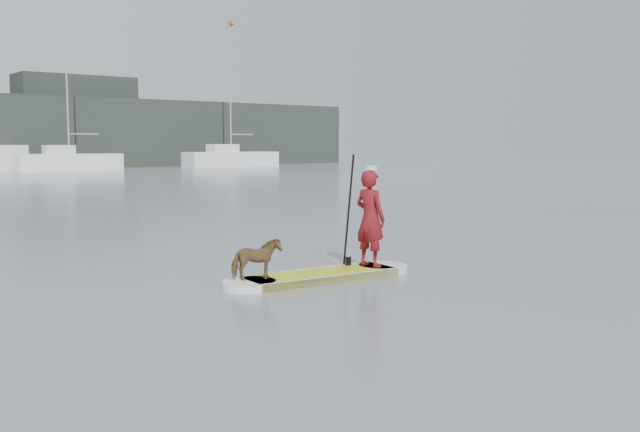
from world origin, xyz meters
TOP-DOWN VIEW (x-y plane):
  - ground at (0.00, 0.00)m, footprint 140.00×140.00m
  - paddleboard at (2.26, -0.81)m, footprint 3.29×1.01m
  - paddler at (3.23, -0.89)m, footprint 0.44×0.61m
  - white_cap at (3.23, -0.89)m, footprint 0.22×0.22m
  - dog at (1.14, -0.71)m, footprint 0.78×0.49m
  - paddle at (3.00, -0.62)m, footprint 0.10×0.30m
  - sailboat_e at (13.85, 44.32)m, footprint 7.68×3.17m
  - sailboat_f at (28.32, 44.95)m, footprint 8.50×2.70m
  - shore_building_east at (18.00, 54.00)m, footprint 10.00×4.00m

SIDE VIEW (x-z plane):
  - ground at x=0.00m, z-range 0.00..0.00m
  - paddleboard at x=2.26m, z-range 0.00..0.12m
  - dog at x=1.14m, z-range 0.12..0.73m
  - sailboat_e at x=13.85m, z-range -4.64..6.19m
  - paddle at x=3.00m, z-range -0.20..1.80m
  - sailboat_f at x=28.32m, z-range -5.47..7.18m
  - paddler at x=3.23m, z-range 0.12..1.69m
  - white_cap at x=3.23m, z-range 1.69..1.76m
  - shore_building_east at x=18.00m, z-range 0.00..8.00m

